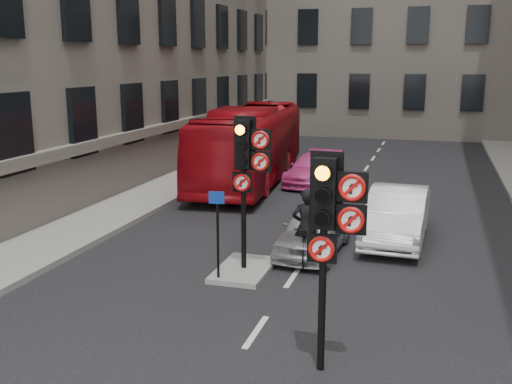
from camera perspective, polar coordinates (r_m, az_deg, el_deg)
The scene contains 11 objects.
pavement_left at distance 22.82m, azimuth -10.16°, elevation -0.04°, with size 3.00×50.00×0.16m, color gray.
centre_island at distance 14.36m, azimuth -1.16°, elevation -7.40°, with size 1.20×2.00×0.12m, color gray.
signal_near at distance 9.27m, azimuth 7.03°, elevation -2.35°, with size 0.91×0.40×3.58m.
signal_far at distance 13.66m, azimuth -0.87°, elevation 3.03°, with size 0.91×0.40×3.58m.
car_silver at distance 15.73m, azimuth 5.56°, elevation -3.53°, with size 1.47×3.65×1.24m, color #A9ACB1.
car_white at distance 17.09m, azimuth 13.28°, elevation -2.13°, with size 1.55×4.44×1.46m, color silver.
car_pink at distance 24.50m, azimuth 5.45°, elevation 2.19°, with size 1.67×4.11×1.19m, color #DD4194.
bus_red at distance 24.76m, azimuth -0.53°, elevation 4.58°, with size 2.60×11.10×3.09m, color #9C0B13.
motorcycle at distance 14.82m, azimuth 4.71°, elevation -4.88°, with size 0.50×1.78×1.07m, color black.
motorcyclist at distance 14.70m, azimuth 4.77°, elevation -3.32°, with size 0.70×0.46×1.91m, color black.
info_sign at distance 13.32m, azimuth -3.70°, elevation -2.91°, with size 0.35×0.12×2.00m.
Camera 1 is at (2.95, -7.85, 4.93)m, focal length 42.00 mm.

